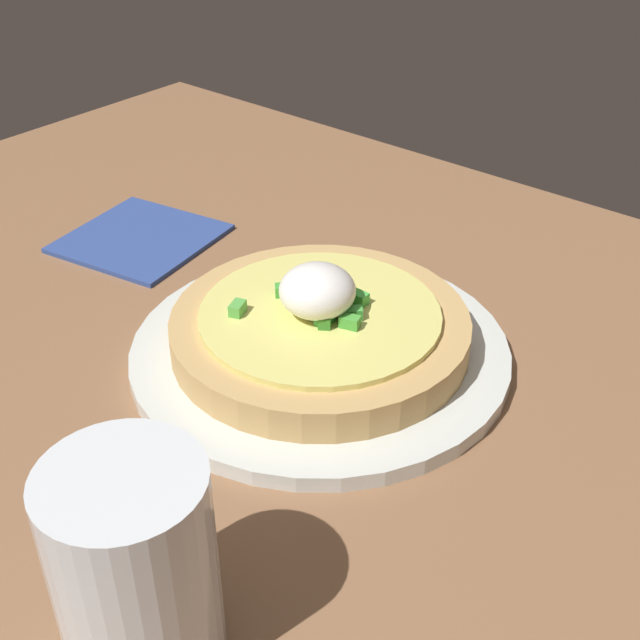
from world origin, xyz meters
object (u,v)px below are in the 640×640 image
(plate, at_px, (320,351))
(cup_near, at_px, (137,576))
(napkin, at_px, (141,238))
(pizza, at_px, (320,326))

(plate, bearing_deg, cup_near, 110.16)
(cup_near, bearing_deg, napkin, -39.64)
(plate, xyz_separation_m, cup_near, (-0.08, 0.22, 0.04))
(pizza, bearing_deg, napkin, -8.13)
(plate, bearing_deg, napkin, -8.10)
(plate, xyz_separation_m, napkin, (0.23, -0.03, -0.00))
(plate, relative_size, napkin, 2.23)
(napkin, bearing_deg, cup_near, 140.36)
(pizza, height_order, napkin, pizza)
(pizza, relative_size, cup_near, 1.91)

